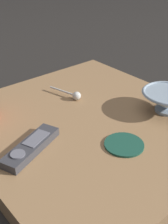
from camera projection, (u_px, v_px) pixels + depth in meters
The scene contains 6 objects.
ground_plane at pixel (89, 133), 0.81m from camera, with size 6.00×6.00×0.00m, color black.
table at pixel (89, 126), 0.80m from camera, with size 0.66×0.62×0.05m.
cereal_bowl at pixel (168, 100), 0.80m from camera, with size 0.15×0.15×0.06m.
teaspoon at pixel (74, 95), 0.88m from camera, with size 0.11×0.04×0.03m.
tv_remote_near at pixel (31, 147), 0.66m from camera, with size 0.10×0.17×0.02m.
drink_coaster at pixel (124, 144), 0.68m from camera, with size 0.09×0.09×0.01m.
Camera 1 is at (0.50, -0.44, 0.46)m, focal length 46.81 mm.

